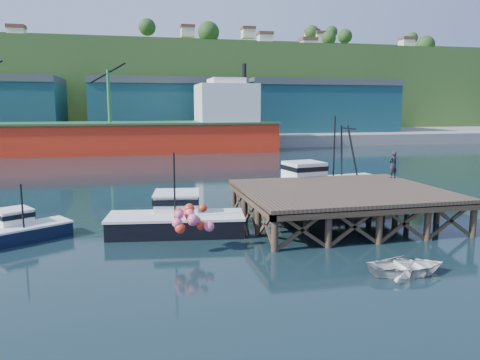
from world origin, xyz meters
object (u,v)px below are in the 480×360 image
object	(u,v)px
dinghy	(407,266)
dockworker	(393,165)
boat_black	(176,218)
trawler	(325,183)
boat_navy	(19,229)

from	to	relation	value
dinghy	dockworker	size ratio (longest dim) A/B	1.79
boat_black	trawler	bearing A→B (deg)	37.03
boat_black	dockworker	world-z (taller)	boat_black
trawler	dinghy	bearing A→B (deg)	-110.92
dinghy	boat_navy	bearing A→B (deg)	65.88
boat_black	trawler	size ratio (longest dim) A/B	0.79
boat_black	dinghy	size ratio (longest dim) A/B	2.35
dockworker	boat_navy	bearing A→B (deg)	-6.70
boat_navy	trawler	distance (m)	21.24
trawler	dockworker	xyz separation A→B (m)	(3.60, -3.37, 1.75)
trawler	boat_navy	bearing A→B (deg)	-173.29
trawler	dinghy	xyz separation A→B (m)	(-2.87, -15.49, -0.97)
trawler	dinghy	distance (m)	15.79
boat_black	dockworker	size ratio (longest dim) A/B	4.20
trawler	dinghy	size ratio (longest dim) A/B	2.97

